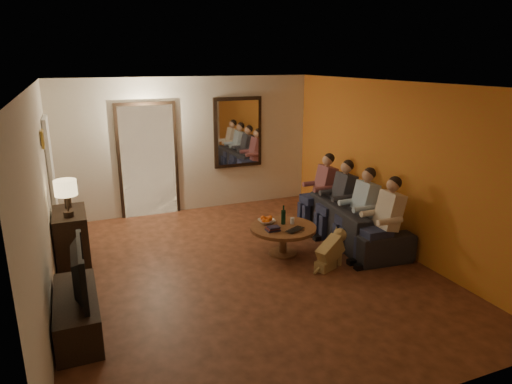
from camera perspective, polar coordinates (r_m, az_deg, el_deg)
name	(u,v)px	position (r m, az deg, el deg)	size (l,w,h in m)	color
floor	(245,270)	(6.64, -1.43, -9.69)	(5.00, 6.00, 0.01)	#432212
ceiling	(243,84)	(5.98, -1.61, 13.34)	(5.00, 6.00, 0.01)	white
back_wall	(189,145)	(8.98, -8.38, 5.79)	(5.00, 0.02, 2.60)	beige
front_wall	(382,276)	(3.70, 15.53, -10.03)	(5.00, 0.02, 2.60)	beige
left_wall	(42,204)	(5.82, -25.18, -1.33)	(0.02, 6.00, 2.60)	beige
right_wall	(394,167)	(7.42, 16.86, 3.06)	(0.02, 6.00, 2.60)	beige
orange_accent	(393,167)	(7.41, 16.80, 3.05)	(0.01, 6.00, 2.60)	orange
kitchen_doorway	(148,162)	(8.86, -13.31, 3.73)	(1.00, 0.06, 2.10)	#FFE0A5
door_trim	(148,162)	(8.85, -13.30, 3.72)	(1.12, 0.04, 2.22)	black
fridge_glimpse	(162,168)	(8.94, -11.68, 2.95)	(0.45, 0.03, 1.70)	silver
mirror_frame	(238,132)	(9.20, -2.28, 7.46)	(1.00, 0.05, 1.40)	black
mirror_glass	(238,133)	(9.17, -2.21, 7.43)	(0.86, 0.02, 1.26)	white
white_door	(52,180)	(8.11, -24.11, 1.38)	(0.06, 0.85, 2.04)	white
framed_art	(43,139)	(6.97, -25.11, 6.03)	(0.03, 0.28, 0.24)	#B28C33
art_canvas	(44,139)	(6.97, -24.99, 6.05)	(0.01, 0.22, 0.18)	brown
dresser	(72,238)	(7.21, -22.02, -5.33)	(0.45, 0.90, 0.80)	black
table_lamp	(67,198)	(6.79, -22.58, -0.72)	(0.30, 0.30, 0.54)	beige
flower_vase	(67,193)	(7.23, -22.57, -0.15)	(0.14, 0.14, 0.44)	red
tv_stand	(77,313)	(5.55, -21.44, -13.95)	(0.45, 1.30, 0.43)	black
tv	(72,272)	(5.32, -22.00, -9.21)	(0.13, 1.01, 0.58)	black
sofa	(354,221)	(7.74, 12.17, -3.61)	(0.87, 2.22, 0.65)	black
person_a	(385,224)	(6.91, 15.80, -3.86)	(0.60, 0.40, 1.20)	tan
person_b	(361,212)	(7.36, 12.96, -2.42)	(0.60, 0.40, 1.20)	tan
person_c	(340,201)	(7.83, 10.46, -1.14)	(0.60, 0.40, 1.20)	tan
person_d	(322,192)	(8.32, 8.25, 0.00)	(0.60, 0.40, 1.20)	tan
dog	(330,249)	(6.68, 9.27, -7.10)	(0.56, 0.24, 0.56)	tan
coffee_table	(283,240)	(7.08, 3.38, -6.03)	(1.01, 1.01, 0.45)	#5A311B
bowl	(267,221)	(7.10, 1.33, -3.70)	(0.26, 0.26, 0.06)	white
oranges	(267,217)	(7.08, 1.34, -3.18)	(0.20, 0.20, 0.08)	#EA5B13
wine_bottle	(283,214)	(7.05, 3.45, -2.82)	(0.07, 0.07, 0.31)	black
wine_glass	(292,221)	(7.09, 4.56, -3.61)	(0.06, 0.06, 0.10)	silver
book_stack	(273,228)	(6.81, 2.10, -4.57)	(0.20, 0.15, 0.07)	black
laptop	(297,231)	(6.80, 5.20, -4.86)	(0.33, 0.21, 0.03)	black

